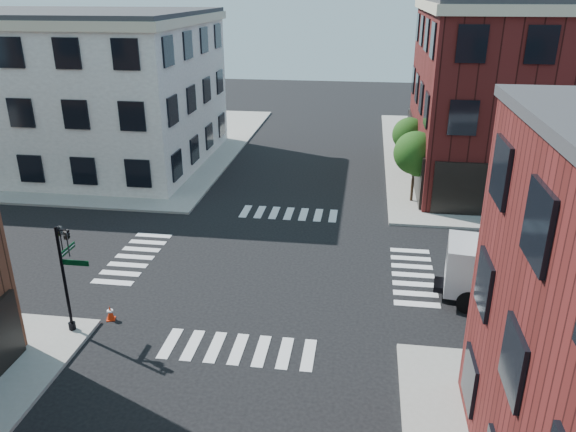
# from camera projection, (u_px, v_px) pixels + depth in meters

# --- Properties ---
(ground) EXTENTS (120.00, 120.00, 0.00)m
(ground) POSITION_uv_depth(u_px,v_px,m) (269.00, 266.00, 27.81)
(ground) COLOR black
(ground) RESTS_ON ground
(sidewalk_ne) EXTENTS (30.00, 30.00, 0.15)m
(sidewalk_ne) POSITION_uv_depth(u_px,v_px,m) (576.00, 161.00, 44.32)
(sidewalk_ne) COLOR gray
(sidewalk_ne) RESTS_ON ground
(sidewalk_nw) EXTENTS (30.00, 30.00, 0.15)m
(sidewalk_nw) POSITION_uv_depth(u_px,v_px,m) (77.00, 142.00, 49.75)
(sidewalk_nw) COLOR gray
(sidewalk_nw) RESTS_ON ground
(building_nw) EXTENTS (22.00, 16.00, 11.00)m
(building_nw) POSITION_uv_depth(u_px,v_px,m) (59.00, 91.00, 42.86)
(building_nw) COLOR beige
(building_nw) RESTS_ON ground
(tree_near) EXTENTS (2.69, 2.69, 4.49)m
(tree_near) POSITION_uv_depth(u_px,v_px,m) (416.00, 155.00, 34.79)
(tree_near) COLOR black
(tree_near) RESTS_ON ground
(tree_far) EXTENTS (2.43, 2.43, 4.07)m
(tree_far) POSITION_uv_depth(u_px,v_px,m) (410.00, 136.00, 40.40)
(tree_far) COLOR black
(tree_far) RESTS_ON ground
(signal_pole) EXTENTS (1.29, 1.24, 4.60)m
(signal_pole) POSITION_uv_depth(u_px,v_px,m) (66.00, 267.00, 21.48)
(signal_pole) COLOR black
(signal_pole) RESTS_ON ground
(box_truck) EXTENTS (8.82, 3.71, 3.89)m
(box_truck) POSITION_uv_depth(u_px,v_px,m) (556.00, 268.00, 23.22)
(box_truck) COLOR white
(box_truck) RESTS_ON ground
(traffic_cone) EXTENTS (0.44, 0.44, 0.64)m
(traffic_cone) POSITION_uv_depth(u_px,v_px,m) (110.00, 313.00, 23.20)
(traffic_cone) COLOR red
(traffic_cone) RESTS_ON ground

